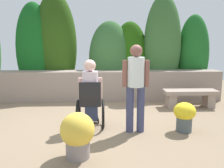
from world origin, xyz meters
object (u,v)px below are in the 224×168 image
object	(u,v)px
person_standing_companion	(136,83)
flower_pot_terracotta_by_wall	(184,115)
stone_bench	(190,96)
flower_pot_purple_near	(78,134)
person_in_wheelchair	(91,96)

from	to	relation	value
person_standing_companion	flower_pot_terracotta_by_wall	xyz separation A→B (m)	(0.91, -0.03, -0.61)
stone_bench	flower_pot_terracotta_by_wall	distance (m)	1.84
person_standing_companion	flower_pot_purple_near	size ratio (longest dim) A/B	2.40
person_standing_companion	stone_bench	bearing A→B (deg)	39.30
person_in_wheelchair	person_standing_companion	xyz separation A→B (m)	(0.83, -0.27, 0.30)
person_in_wheelchair	person_standing_companion	bearing A→B (deg)	-15.45
person_standing_companion	flower_pot_terracotta_by_wall	size ratio (longest dim) A/B	2.90
flower_pot_purple_near	flower_pot_terracotta_by_wall	distance (m)	2.10
stone_bench	flower_pot_purple_near	distance (m)	3.71
person_in_wheelchair	flower_pot_terracotta_by_wall	xyz separation A→B (m)	(1.75, -0.30, -0.30)
person_standing_companion	flower_pot_purple_near	bearing A→B (deg)	-140.22
flower_pot_purple_near	person_in_wheelchair	bearing A→B (deg)	84.11
flower_pot_terracotta_by_wall	stone_bench	bearing A→B (deg)	66.62
person_in_wheelchair	flower_pot_terracotta_by_wall	size ratio (longest dim) A/B	2.40
stone_bench	person_standing_companion	xyz separation A→B (m)	(-1.64, -1.66, 0.63)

